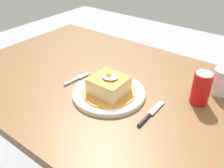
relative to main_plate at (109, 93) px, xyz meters
The scene contains 7 objects.
dining_table 0.14m from the main_plate, 95.90° to the left, with size 1.44×0.87×0.77m.
main_plate is the anchor object (origin of this frame).
sandwich_meal 0.03m from the main_plate, 39.50° to the left, with size 0.21×0.21×0.09m.
fork 0.18m from the main_plate, behind, with size 0.03×0.14×0.01m.
knife 0.19m from the main_plate, ahead, with size 0.02×0.17×0.01m.
soda_can 0.34m from the main_plate, 28.98° to the left, with size 0.07×0.07×0.12m.
drinking_glass 0.43m from the main_plate, 38.66° to the left, with size 0.07×0.07×0.10m.
Camera 1 is at (0.49, -0.68, 1.32)m, focal length 39.13 mm.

